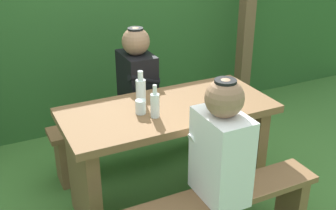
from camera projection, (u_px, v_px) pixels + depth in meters
The scene contains 10 objects.
ground_plane at pixel (168, 202), 3.07m from camera, with size 12.00×12.00×0.00m, color #437531.
hedge_backdrop at pixel (89, 29), 4.15m from camera, with size 6.40×0.79×1.75m, color #2C5A26.
pergola_post_right at pixel (248, 3), 4.03m from camera, with size 0.12×0.12×2.27m, color brown.
picnic_table at pixel (168, 140), 2.85m from camera, with size 1.40×0.64×0.77m.
bench_far at pixel (137, 130), 3.41m from camera, with size 1.40×0.24×0.45m.
person_white_shirt at pixel (221, 145), 2.29m from camera, with size 0.25×0.35×0.72m.
person_black_coat at pixel (137, 77), 3.22m from camera, with size 0.25×0.35×0.72m.
drinking_glass at pixel (141, 107), 2.64m from camera, with size 0.07×0.07×0.09m, color silver.
bottle_left at pixel (141, 91), 2.74m from camera, with size 0.07×0.07×0.23m.
bottle_right at pixel (155, 104), 2.58m from camera, with size 0.06×0.06×0.21m.
Camera 1 is at (-1.09, -2.23, 1.94)m, focal length 44.78 mm.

